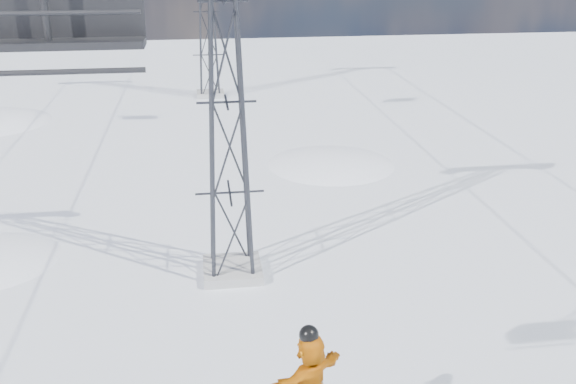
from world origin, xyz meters
The scene contains 4 objects.
snow_terrain centered at (-4.77, 21.24, -9.59)m, with size 39.00×37.00×22.00m.
lift_tower_near centered at (0.80, 8.00, 5.47)m, with size 5.20×1.80×11.43m.
lift_tower_far centered at (0.80, 33.00, 5.47)m, with size 5.20×1.80×11.43m.
lift_chair_near centered at (-1.40, -3.09, 9.00)m, with size 1.87×0.54×2.31m.
Camera 1 is at (0.04, -9.85, 9.75)m, focal length 40.00 mm.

